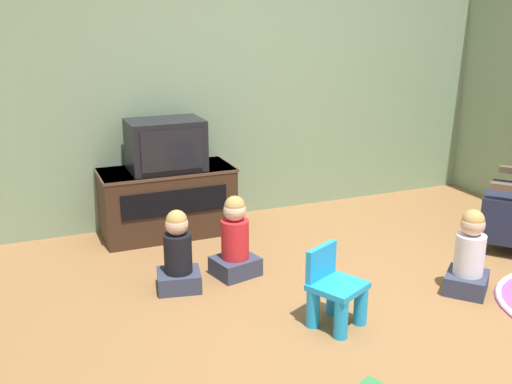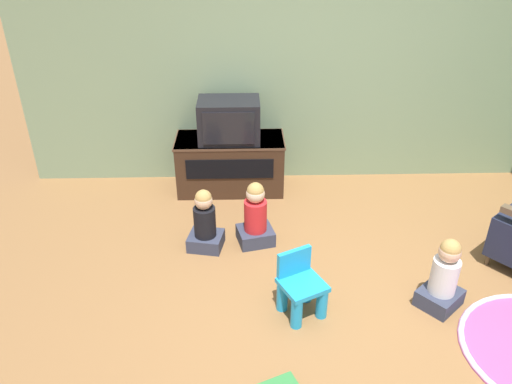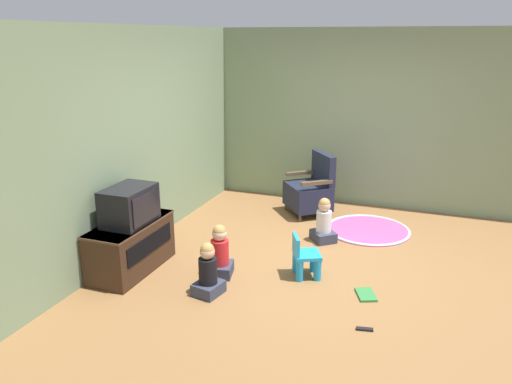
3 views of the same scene
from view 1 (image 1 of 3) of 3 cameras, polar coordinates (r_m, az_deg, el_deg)
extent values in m
plane|color=olive|center=(3.79, 13.74, -11.84)|extent=(30.00, 30.00, 0.00)
cube|color=gray|center=(5.25, -3.19, 11.70)|extent=(5.37, 0.12, 2.62)
cube|color=#382316|center=(4.98, -8.43, -0.91)|extent=(1.06, 0.49, 0.56)
cube|color=#503626|center=(4.90, -8.56, 2.07)|extent=(1.08, 0.50, 0.02)
cube|color=black|center=(4.73, -7.72, -0.99)|extent=(0.85, 0.01, 0.20)
cube|color=black|center=(4.83, -8.62, 4.46)|extent=(0.59, 0.40, 0.40)
cube|color=black|center=(4.64, -7.98, 3.95)|extent=(0.48, 0.02, 0.32)
cylinder|color=brown|center=(5.41, 21.56, -3.04)|extent=(0.04, 0.04, 0.10)
cylinder|color=brown|center=(4.92, 20.80, -4.94)|extent=(0.04, 0.04, 0.10)
cylinder|color=#1E99DB|center=(3.49, 8.11, -11.63)|extent=(0.08, 0.08, 0.27)
cylinder|color=#1E99DB|center=(3.65, 9.95, -10.38)|extent=(0.08, 0.08, 0.27)
cylinder|color=#1E99DB|center=(3.59, 5.46, -10.70)|extent=(0.08, 0.08, 0.27)
cylinder|color=#1E99DB|center=(3.74, 7.37, -9.54)|extent=(0.08, 0.08, 0.27)
cube|color=#1E99DB|center=(3.56, 7.80, -8.88)|extent=(0.38, 0.38, 0.04)
cube|color=#1E99DB|center=(3.58, 6.23, -6.63)|extent=(0.25, 0.15, 0.20)
cube|color=#33384C|center=(4.25, -1.98, -7.06)|extent=(0.35, 0.32, 0.13)
cylinder|color=red|center=(4.17, -2.01, -4.51)|extent=(0.19, 0.19, 0.28)
sphere|color=beige|center=(4.10, -2.04, -1.73)|extent=(0.16, 0.16, 0.16)
sphere|color=tan|center=(4.09, -2.04, -1.36)|extent=(0.14, 0.14, 0.14)
cube|color=#33384C|center=(4.25, 19.40, -8.13)|extent=(0.39, 0.38, 0.13)
cylinder|color=silver|center=(4.17, 19.67, -5.63)|extent=(0.19, 0.19, 0.27)
sphere|color=#D8AD8C|center=(4.09, 19.96, -2.91)|extent=(0.15, 0.15, 0.15)
sphere|color=tan|center=(4.09, 20.00, -2.56)|extent=(0.14, 0.14, 0.14)
cube|color=#33384C|center=(4.08, -7.34, -8.32)|extent=(0.33, 0.30, 0.12)
cylinder|color=black|center=(4.00, -7.44, -5.80)|extent=(0.19, 0.19, 0.27)
sphere|color=#D8AD8C|center=(3.93, -7.56, -3.06)|extent=(0.15, 0.15, 0.15)
sphere|color=tan|center=(3.92, -7.57, -2.69)|extent=(0.14, 0.14, 0.14)
camera|label=2|loc=(1.46, 75.69, 36.13)|focal=35.00mm
camera|label=3|loc=(3.56, -89.98, 11.78)|focal=35.00mm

